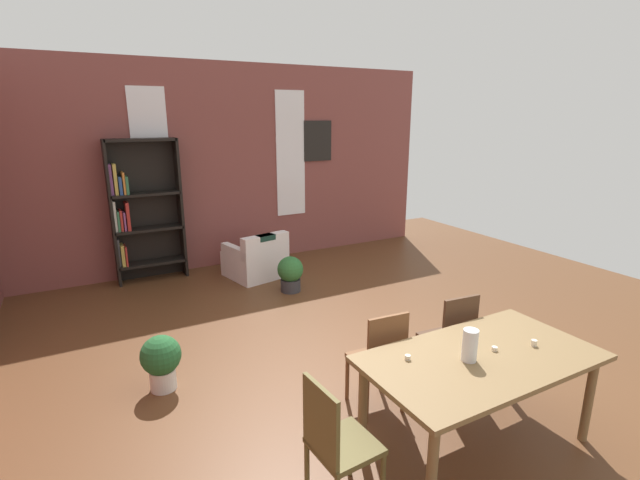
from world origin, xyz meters
name	(u,v)px	position (x,y,z in m)	size (l,w,h in m)	color
ground_plane	(363,377)	(0.00, 0.00, 0.00)	(10.89, 10.89, 0.00)	brown
back_wall_brick	(225,167)	(0.00, 4.25, 1.68)	(7.76, 0.12, 3.36)	brown
window_pane_0	(152,160)	(-1.18, 4.18, 1.85)	(0.55, 0.02, 2.19)	white
window_pane_1	(291,154)	(1.18, 4.18, 1.85)	(0.55, 0.02, 2.19)	white
dining_table	(481,366)	(0.24, -1.21, 0.69)	(1.81, 0.97, 0.78)	brown
vase_on_table	(470,345)	(0.10, -1.21, 0.90)	(0.11, 0.11, 0.24)	silver
tealight_candle_0	(408,357)	(-0.29, -0.99, 0.79)	(0.04, 0.04, 0.04)	silver
tealight_candle_1	(494,349)	(0.38, -1.20, 0.79)	(0.04, 0.04, 0.03)	silver
tealight_candle_2	(534,343)	(0.72, -1.30, 0.80)	(0.04, 0.04, 0.05)	silver
dining_chair_far_left	(380,358)	(-0.17, -0.50, 0.51)	(0.43, 0.43, 0.95)	brown
dining_chair_far_right	(451,337)	(0.64, -0.50, 0.51)	(0.44, 0.44, 0.95)	#4A3120
dining_chair_head_left	(335,442)	(-1.04, -1.22, 0.51)	(0.43, 0.43, 0.95)	brown
bookshelf_tall	(141,210)	(-1.44, 4.00, 1.12)	(1.04, 0.31, 2.19)	black
armchair_white	(256,260)	(0.14, 3.29, 0.28)	(0.95, 0.95, 0.75)	white
potted_plant_by_shelf	(290,273)	(0.35, 2.46, 0.28)	(0.38, 0.38, 0.53)	#333338
potted_plant_corner	(161,360)	(-1.78, 0.75, 0.31)	(0.38, 0.38, 0.54)	silver
framed_picture	(318,141)	(1.73, 4.17, 2.07)	(0.56, 0.03, 0.72)	black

